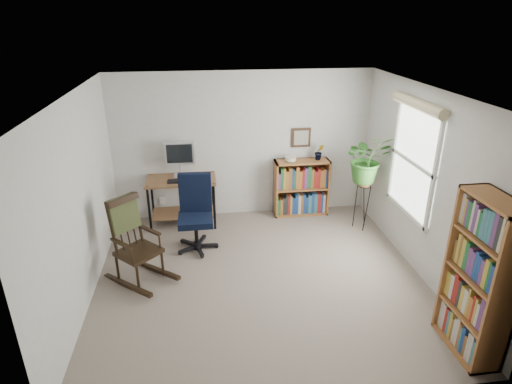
{
  "coord_description": "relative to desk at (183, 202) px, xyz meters",
  "views": [
    {
      "loc": [
        -0.68,
        -4.69,
        3.23
      ],
      "look_at": [
        0.0,
        0.4,
        1.05
      ],
      "focal_mm": 30.0,
      "sensor_mm": 36.0,
      "label": 1
    }
  ],
  "objects": [
    {
      "name": "floor",
      "position": [
        1.02,
        -1.7,
        -0.39
      ],
      "size": [
        4.2,
        4.0,
        0.0
      ],
      "primitive_type": "cube",
      "color": "gray",
      "rests_on": "ground"
    },
    {
      "name": "ceiling",
      "position": [
        1.02,
        -1.7,
        2.01
      ],
      "size": [
        4.2,
        4.0,
        0.0
      ],
      "primitive_type": "cube",
      "color": "white",
      "rests_on": "ground"
    },
    {
      "name": "wall_back",
      "position": [
        1.02,
        0.3,
        0.81
      ],
      "size": [
        4.2,
        0.0,
        2.4
      ],
      "primitive_type": "cube",
      "color": "beige",
      "rests_on": "ground"
    },
    {
      "name": "wall_front",
      "position": [
        1.02,
        -3.7,
        0.81
      ],
      "size": [
        4.2,
        0.0,
        2.4
      ],
      "primitive_type": "cube",
      "color": "beige",
      "rests_on": "ground"
    },
    {
      "name": "wall_left",
      "position": [
        -1.08,
        -1.7,
        0.81
      ],
      "size": [
        0.0,
        4.0,
        2.4
      ],
      "primitive_type": "cube",
      "color": "beige",
      "rests_on": "ground"
    },
    {
      "name": "wall_right",
      "position": [
        3.12,
        -1.7,
        0.81
      ],
      "size": [
        0.0,
        4.0,
        2.4
      ],
      "primitive_type": "cube",
      "color": "beige",
      "rests_on": "ground"
    },
    {
      "name": "window",
      "position": [
        3.08,
        -1.4,
        1.01
      ],
      "size": [
        0.12,
        1.2,
        1.5
      ],
      "primitive_type": null,
      "color": "white",
      "rests_on": "wall_right"
    },
    {
      "name": "desk",
      "position": [
        0.0,
        0.0,
        0.0
      ],
      "size": [
        1.09,
        0.6,
        0.79
      ],
      "primitive_type": null,
      "color": "brown",
      "rests_on": "floor"
    },
    {
      "name": "monitor",
      "position": [
        0.0,
        0.14,
        0.67
      ],
      "size": [
        0.46,
        0.16,
        0.56
      ],
      "primitive_type": null,
      "color": "silver",
      "rests_on": "desk"
    },
    {
      "name": "keyboard",
      "position": [
        0.0,
        -0.12,
        0.41
      ],
      "size": [
        0.4,
        0.15,
        0.02
      ],
      "primitive_type": "cube",
      "color": "black",
      "rests_on": "desk"
    },
    {
      "name": "office_chair",
      "position": [
        0.21,
        -0.85,
        0.17
      ],
      "size": [
        0.65,
        0.65,
        1.12
      ],
      "primitive_type": null,
      "rotation": [
        0.0,
        0.0,
        -0.07
      ],
      "color": "black",
      "rests_on": "floor"
    },
    {
      "name": "rocking_chair",
      "position": [
        -0.51,
        -1.55,
        0.18
      ],
      "size": [
        1.11,
        1.11,
        1.14
      ],
      "primitive_type": null,
      "rotation": [
        0.0,
        0.0,
        0.78
      ],
      "color": "black",
      "rests_on": "floor"
    },
    {
      "name": "low_bookshelf",
      "position": [
        1.99,
        0.12,
        0.09
      ],
      "size": [
        0.91,
        0.3,
        0.96
      ],
      "primitive_type": null,
      "color": "#995F32",
      "rests_on": "floor"
    },
    {
      "name": "tall_bookshelf",
      "position": [
        2.94,
        -3.24,
        0.45
      ],
      "size": [
        0.32,
        0.74,
        1.69
      ],
      "primitive_type": null,
      "color": "#995F32",
      "rests_on": "floor"
    },
    {
      "name": "plant_stand",
      "position": [
        2.82,
        -0.52,
        0.04
      ],
      "size": [
        0.31,
        0.31,
        0.86
      ],
      "primitive_type": null,
      "rotation": [
        0.0,
        0.0,
        0.38
      ],
      "color": "black",
      "rests_on": "floor"
    },
    {
      "name": "spider_plant",
      "position": [
        2.82,
        -0.52,
        1.13
      ],
      "size": [
        1.69,
        1.88,
        1.46
      ],
      "primitive_type": "imported",
      "color": "#306E26",
      "rests_on": "plant_stand"
    },
    {
      "name": "potted_plant_small",
      "position": [
        2.27,
        0.13,
        0.62
      ],
      "size": [
        0.13,
        0.24,
        0.11
      ],
      "primitive_type": "imported",
      "color": "#306E26",
      "rests_on": "low_bookshelf"
    },
    {
      "name": "framed_picture",
      "position": [
        1.99,
        0.27,
        0.91
      ],
      "size": [
        0.32,
        0.04,
        0.32
      ],
      "primitive_type": null,
      "color": "black",
      "rests_on": "wall_back"
    }
  ]
}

